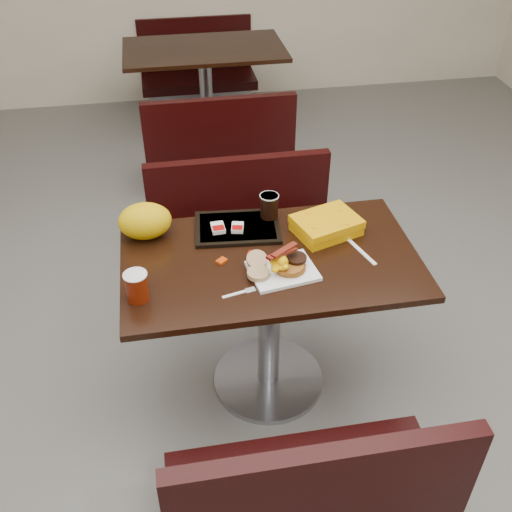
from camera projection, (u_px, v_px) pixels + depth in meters
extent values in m
cube|color=slate|center=(268.00, 381.00, 2.88)|extent=(6.00, 7.00, 0.01)
cube|color=white|center=(283.00, 271.00, 2.34)|extent=(0.28, 0.23, 0.02)
cylinder|color=#925818|center=(290.00, 266.00, 2.33)|extent=(0.15, 0.15, 0.03)
cylinder|color=black|center=(296.00, 258.00, 2.34)|extent=(0.10, 0.10, 0.01)
ellipsoid|color=#F5AA04|center=(282.00, 262.00, 2.29)|extent=(0.09, 0.08, 0.05)
cylinder|color=tan|center=(258.00, 273.00, 2.30)|extent=(0.10, 0.10, 0.02)
cylinder|color=tan|center=(257.00, 260.00, 2.35)|extent=(0.08, 0.08, 0.05)
cylinder|color=#9B2105|center=(137.00, 287.00, 2.19)|extent=(0.09, 0.09, 0.12)
cube|color=white|center=(362.00, 252.00, 2.45)|extent=(0.07, 0.19, 0.00)
cube|color=#B33307|center=(222.00, 261.00, 2.39)|extent=(0.05, 0.05, 0.01)
cube|color=#8C0504|center=(253.00, 254.00, 2.43)|extent=(0.05, 0.05, 0.01)
cube|color=black|center=(237.00, 228.00, 2.57)|extent=(0.38, 0.29, 0.02)
cube|color=silver|center=(218.00, 228.00, 2.54)|extent=(0.06, 0.08, 0.02)
cube|color=silver|center=(238.00, 228.00, 2.54)|extent=(0.06, 0.08, 0.02)
cylinder|color=black|center=(269.00, 206.00, 2.60)|extent=(0.09, 0.09, 0.11)
cube|color=#D58E03|center=(326.00, 225.00, 2.54)|extent=(0.31, 0.27, 0.07)
ellipsoid|color=#E3BF07|center=(145.00, 221.00, 2.49)|extent=(0.25, 0.21, 0.15)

